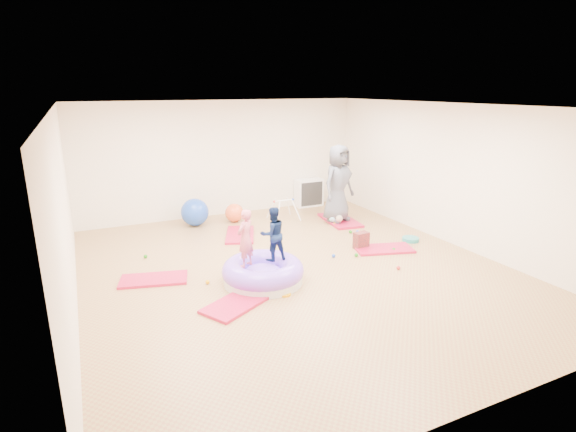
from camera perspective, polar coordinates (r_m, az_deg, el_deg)
name	(u,v)px	position (r m, az deg, el deg)	size (l,w,h in m)	color
room	(296,192)	(7.53, 0.98, 3.09)	(7.01, 8.01, 2.81)	#A06842
gym_mat_front_left	(238,303)	(6.79, -6.33, -10.88)	(1.12, 0.56, 0.05)	#D51C48
gym_mat_mid_left	(154,279)	(7.83, -16.68, -7.72)	(1.08, 0.54, 0.05)	#D51C48
gym_mat_center_back	(240,235)	(9.75, -6.11, -2.37)	(1.16, 0.58, 0.05)	#D51C48
gym_mat_right	(384,249)	(9.06, 12.08, -4.11)	(1.11, 0.56, 0.05)	#D51C48
gym_mat_rear_right	(340,220)	(10.79, 6.60, -0.54)	(1.29, 0.65, 0.05)	#D51C48
inflatable_cushion	(263,273)	(7.41, -3.19, -7.21)	(1.34, 1.34, 0.42)	silver
child_pink	(245,235)	(7.06, -5.44, -2.46)	(0.34, 0.22, 0.94)	#D46070
child_navy	(273,231)	(7.30, -1.95, -1.92)	(0.44, 0.34, 0.90)	#0D1B40
adult_caregiver	(338,183)	(10.47, 6.38, 4.15)	(0.87, 0.57, 1.79)	#525460
infant	(336,218)	(10.50, 6.17, -0.26)	(0.34, 0.35, 0.20)	#96D6EB
ball_pit_balls	(320,252)	(8.69, 4.02, -4.58)	(4.51, 2.81, 0.07)	red
exercise_ball_blue	(195,212)	(10.55, -11.75, 0.48)	(0.63, 0.63, 0.63)	blue
exercise_ball_orange	(234,213)	(10.72, -6.83, 0.41)	(0.44, 0.44, 0.44)	#FF6231
infant_play_gym	(284,207)	(10.73, -0.56, 1.19)	(0.66, 0.62, 0.50)	white
cube_shelf	(309,193)	(12.06, 2.67, 2.98)	(0.73, 0.36, 0.73)	white
balance_disc	(410,239)	(9.70, 15.29, -2.86)	(0.35, 0.35, 0.08)	teal
backpack	(361,240)	(9.02, 9.27, -3.09)	(0.29, 0.18, 0.33)	maroon
yellow_toy	(285,294)	(7.03, -0.41, -9.89)	(0.19, 0.19, 0.03)	#F7A500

